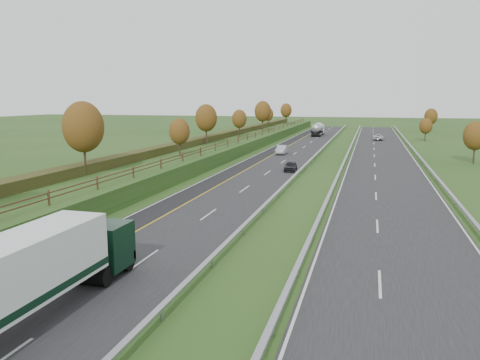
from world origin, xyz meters
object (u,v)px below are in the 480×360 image
(car_silver_mid, at_px, (282,150))
(car_oncoming, at_px, (378,137))
(road_tanker, at_px, (318,129))
(car_dark_near, at_px, (291,166))
(car_small_far, at_px, (316,130))
(box_lorry, at_px, (11,283))

(car_silver_mid, bearing_deg, car_oncoming, 62.90)
(road_tanker, xyz_separation_m, car_silver_mid, (-1.46, -46.08, -1.04))
(car_dark_near, relative_size, car_small_far, 0.70)
(road_tanker, relative_size, car_silver_mid, 2.36)
(car_dark_near, bearing_deg, car_silver_mid, 101.63)
(box_lorry, xyz_separation_m, road_tanker, (0.24, 114.26, -0.47))
(box_lorry, distance_m, car_dark_near, 48.67)
(road_tanker, bearing_deg, car_silver_mid, -91.82)
(car_dark_near, xyz_separation_m, car_silver_mid, (-4.89, 19.67, 0.12))
(box_lorry, distance_m, car_oncoming, 104.66)
(box_lorry, relative_size, car_dark_near, 4.19)
(box_lorry, distance_m, car_silver_mid, 68.21)
(car_dark_near, bearing_deg, car_small_far, 91.38)
(car_small_far, relative_size, car_oncoming, 1.10)
(car_dark_near, bearing_deg, car_oncoming, 75.03)
(road_tanker, bearing_deg, box_lorry, -90.12)
(road_tanker, xyz_separation_m, car_oncoming, (15.75, -10.84, -1.12))
(car_oncoming, bearing_deg, car_small_far, -49.73)
(car_small_far, bearing_deg, car_silver_mid, -84.56)
(box_lorry, height_order, car_oncoming, box_lorry)
(car_silver_mid, height_order, car_small_far, car_small_far)
(car_dark_near, bearing_deg, road_tanker, 90.66)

